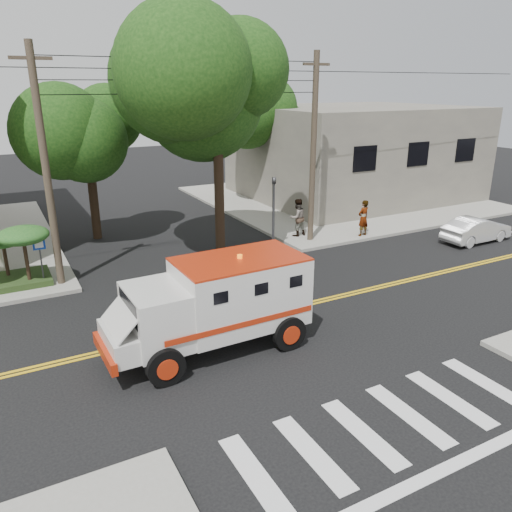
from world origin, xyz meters
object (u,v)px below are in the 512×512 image
armored_truck (216,301)px  pedestrian_b (297,217)px  parked_sedan (476,230)px  pedestrian_a (363,218)px

armored_truck → pedestrian_b: size_ratio=3.17×
armored_truck → parked_sedan: bearing=12.0°
pedestrian_a → pedestrian_b: bearing=-37.9°
parked_sedan → pedestrian_b: 9.01m
armored_truck → parked_sedan: 16.31m
parked_sedan → pedestrian_a: 5.65m
parked_sedan → armored_truck: bearing=102.3°
parked_sedan → pedestrian_b: pedestrian_b is taller
armored_truck → parked_sedan: armored_truck is taller
pedestrian_a → pedestrian_b: (-2.99, 1.58, 0.03)m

